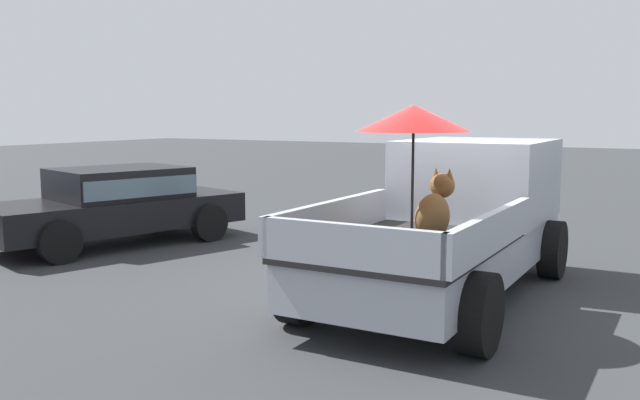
{
  "coord_description": "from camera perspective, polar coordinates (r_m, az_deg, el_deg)",
  "views": [
    {
      "loc": [
        -7.9,
        -2.68,
        2.27
      ],
      "look_at": [
        0.09,
        1.77,
        1.1
      ],
      "focal_mm": 38.28,
      "sensor_mm": 36.0,
      "label": 1
    }
  ],
  "objects": [
    {
      "name": "pickup_truck_main",
      "position": [
        8.85,
        11.21,
        -1.29
      ],
      "size": [
        5.06,
        2.27,
        2.36
      ],
      "rotation": [
        0.0,
        0.0,
        -0.01
      ],
      "color": "black",
      "rests_on": "ground"
    },
    {
      "name": "ground_plane",
      "position": [
        8.64,
        10.09,
        -8.05
      ],
      "size": [
        80.0,
        80.0,
        0.0
      ],
      "primitive_type": "plane",
      "color": "#2D3033"
    },
    {
      "name": "parked_sedan_near",
      "position": [
        12.34,
        -16.61,
        -0.13
      ],
      "size": [
        4.63,
        2.99,
        1.33
      ],
      "rotation": [
        0.0,
        0.0,
        2.83
      ],
      "color": "black",
      "rests_on": "ground"
    }
  ]
}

